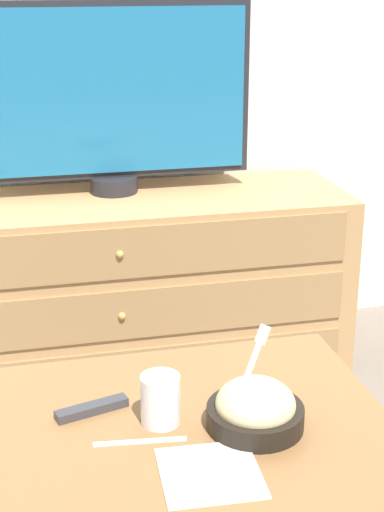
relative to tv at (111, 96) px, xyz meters
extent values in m
plane|color=#70665B|center=(-0.12, 0.18, -0.92)|extent=(12.00, 12.00, 0.00)
cube|color=tan|center=(-0.03, -0.09, -0.62)|extent=(1.58, 0.48, 0.61)
cube|color=#A1794C|center=(-0.03, -0.33, -0.82)|extent=(1.45, 0.01, 0.16)
sphere|color=tan|center=(-0.03, -0.34, -0.82)|extent=(0.02, 0.02, 0.02)
cube|color=#A1794C|center=(-0.03, -0.33, -0.62)|extent=(1.45, 0.01, 0.16)
sphere|color=tan|center=(-0.03, -0.34, -0.62)|extent=(0.02, 0.02, 0.02)
cube|color=#A1794C|center=(-0.03, -0.33, -0.42)|extent=(1.45, 0.01, 0.16)
sphere|color=tan|center=(-0.03, -0.34, -0.42)|extent=(0.02, 0.02, 0.02)
cylinder|color=#232328|center=(0.00, 0.00, -0.29)|extent=(0.16, 0.16, 0.05)
cube|color=#232328|center=(0.00, 0.00, 0.01)|extent=(0.91, 0.04, 0.56)
cube|color=#1E6B9E|center=(0.00, -0.02, 0.01)|extent=(0.87, 0.01, 0.52)
cube|color=olive|center=(-0.03, -1.29, -0.44)|extent=(0.76, 0.65, 0.02)
cylinder|color=brown|center=(-0.37, -1.00, -0.69)|extent=(0.04, 0.04, 0.48)
cylinder|color=brown|center=(0.31, -1.00, -0.69)|extent=(0.04, 0.04, 0.48)
cylinder|color=black|center=(0.08, -1.31, -0.41)|extent=(0.18, 0.18, 0.04)
ellipsoid|color=beige|center=(0.08, -1.31, -0.38)|extent=(0.15, 0.15, 0.10)
cube|color=silver|center=(0.07, -1.29, -0.33)|extent=(0.08, 0.05, 0.15)
cube|color=silver|center=(0.10, -1.27, -0.26)|extent=(0.03, 0.03, 0.03)
cylinder|color=#9E6638|center=(-0.09, -1.26, -0.40)|extent=(0.07, 0.07, 0.06)
cylinder|color=white|center=(-0.09, -1.26, -0.38)|extent=(0.08, 0.08, 0.10)
cube|color=silver|center=(-0.04, -1.44, -0.43)|extent=(0.18, 0.18, 0.00)
cube|color=silver|center=(-0.14, -1.32, -0.43)|extent=(0.17, 0.03, 0.01)
cube|color=#38383D|center=(-0.21, -1.19, -0.42)|extent=(0.15, 0.07, 0.02)
camera|label=1|loc=(-0.33, -2.52, 0.38)|focal=55.00mm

